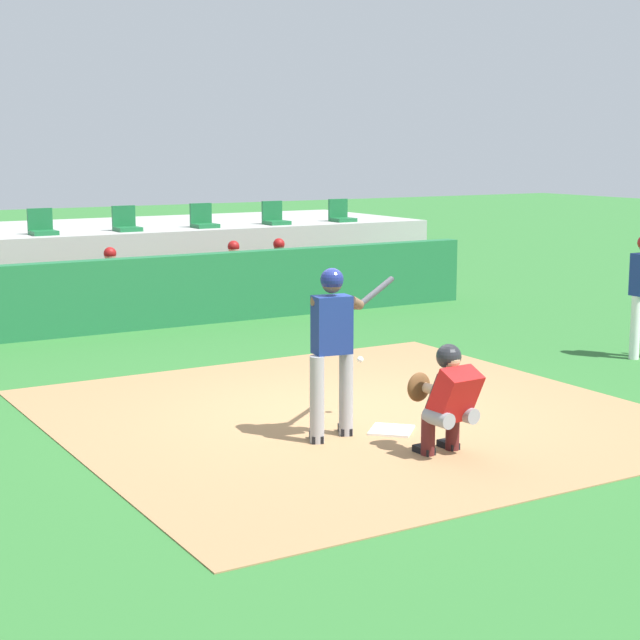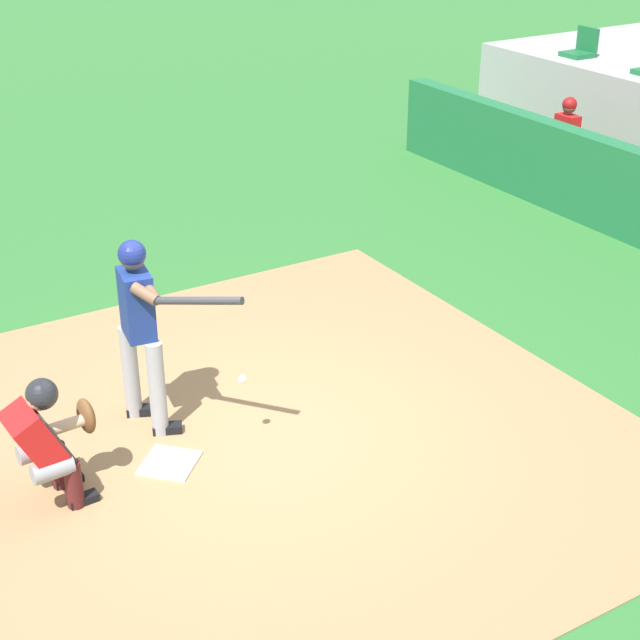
# 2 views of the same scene
# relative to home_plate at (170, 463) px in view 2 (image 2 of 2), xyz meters

# --- Properties ---
(ground_plane) EXTENTS (80.00, 80.00, 0.00)m
(ground_plane) POSITION_rel_home_plate_xyz_m (0.00, 0.80, -0.02)
(ground_plane) COLOR #2D6B2D
(dirt_infield) EXTENTS (6.40, 6.40, 0.01)m
(dirt_infield) POSITION_rel_home_plate_xyz_m (0.00, 0.80, -0.02)
(dirt_infield) COLOR #9E754C
(dirt_infield) RESTS_ON ground
(home_plate) EXTENTS (0.62, 0.62, 0.02)m
(home_plate) POSITION_rel_home_plate_xyz_m (0.00, 0.00, 0.00)
(home_plate) COLOR white
(home_plate) RESTS_ON dirt_infield
(batter_at_plate) EXTENTS (1.38, 0.66, 1.80)m
(batter_at_plate) POSITION_rel_home_plate_xyz_m (-0.67, 0.10, 1.01)
(batter_at_plate) COLOR #99999E
(batter_at_plate) RESTS_ON ground
(catcher_crouched) EXTENTS (0.50, 2.04, 1.13)m
(catcher_crouched) POSITION_rel_home_plate_xyz_m (-0.02, -0.97, 0.58)
(catcher_crouched) COLOR gray
(catcher_crouched) RESTS_ON ground
(dugout_player_0) EXTENTS (0.49, 0.70, 1.30)m
(dugout_player_0) POSITION_rel_home_plate_xyz_m (-3.94, 8.14, 0.65)
(dugout_player_0) COLOR #939399
(dugout_player_0) RESTS_ON ground
(stadium_seat_0) EXTENTS (0.46, 0.46, 0.48)m
(stadium_seat_0) POSITION_rel_home_plate_xyz_m (-5.69, 10.18, 1.51)
(stadium_seat_0) COLOR #196033
(stadium_seat_0) RESTS_ON stands_platform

